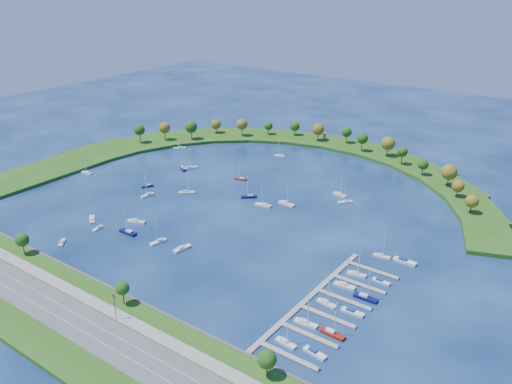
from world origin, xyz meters
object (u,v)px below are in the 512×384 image
Objects in this scene: moored_boat_10 at (158,241)px; docked_boat_7 at (366,297)px; moored_boat_13 at (340,194)px; docked_boat_3 at (332,333)px; moored_boat_7 at (280,155)px; moored_boat_6 at (190,167)px; moored_boat_4 at (180,148)px; docked_boat_5 at (352,312)px; moored_boat_3 at (182,248)px; moored_boat_12 at (346,201)px; docked_boat_2 at (306,323)px; docked_boat_9 at (381,281)px; docked_boat_1 at (315,353)px; docked_boat_8 at (356,274)px; moored_boat_19 at (286,203)px; moored_boat_16 at (263,205)px; moored_boat_15 at (148,195)px; moored_boat_1 at (187,192)px; moored_boat_17 at (183,168)px; moored_boat_0 at (249,196)px; moored_boat_14 at (136,221)px; moored_boat_20 at (241,179)px; docked_boat_6 at (344,285)px; moored_boat_2 at (148,186)px; moored_boat_9 at (98,228)px; docked_boat_11 at (405,261)px; harbor_tower at (325,136)px; moored_boat_5 at (87,172)px; docked_boat_10 at (382,256)px; moored_boat_11 at (92,219)px; docked_boat_0 at (286,342)px; moored_boat_18 at (128,232)px; dock_system at (326,304)px; moored_boat_8 at (62,242)px; docked_boat_4 at (326,303)px.

docked_boat_7 is (97.60, 14.37, 0.06)m from moored_boat_10.
moored_boat_13 is 124.65m from docked_boat_3.
moored_boat_6 is at bearing 47.26° from moored_boat_7.
docked_boat_5 is at bearing 108.03° from moored_boat_4.
moored_boat_3 is 97.41m from moored_boat_12.
docked_boat_2 is 42.97m from docked_boat_9.
docked_boat_1 is 0.64× the size of docked_boat_3.
moored_boat_4 is 213.75m from docked_boat_2.
moored_boat_13 is 1.06× the size of docked_boat_8.
moored_boat_19 is at bearing 152.81° from docked_boat_9.
moored_boat_16 is (15.70, 62.43, 0.04)m from moored_boat_10.
moored_boat_13 is 1.06× the size of moored_boat_15.
moored_boat_1 reaches higher than moored_boat_17.
moored_boat_0 reaches higher than moored_boat_17.
moored_boat_7 reaches higher than docked_boat_9.
moored_boat_10 is at bearing -41.74° from moored_boat_14.
moored_boat_20 is 125.21m from docked_boat_6.
moored_boat_2 is 0.84× the size of moored_boat_10.
moored_boat_6 is at bearing 176.11° from moored_boat_19.
moored_boat_9 reaches higher than docked_boat_11.
moored_boat_1 is 1.52× the size of docked_boat_5.
moored_boat_2 is (-40.38, -138.66, -3.51)m from harbor_tower.
moored_boat_3 reaches higher than moored_boat_5.
moored_boat_10 reaches higher than moored_boat_7.
moored_boat_13 is at bearing 126.09° from docked_boat_10.
moored_boat_7 is 0.81× the size of moored_boat_11.
moored_boat_6 reaches higher than moored_boat_15.
docked_boat_10 reaches higher than harbor_tower.
moored_boat_3 reaches higher than docked_boat_6.
docked_boat_0 is 53.91m from docked_boat_8.
moored_boat_1 is 1.33× the size of moored_boat_2.
moored_boat_17 is at bearing 156.40° from docked_boat_7.
docked_boat_3 is at bearing 173.95° from moored_boat_18.
moored_boat_6 is at bearing 150.66° from dock_system.
moored_boat_19 is at bearing 122.15° from docked_boat_2.
moored_boat_10 is at bearing 88.17° from moored_boat_20.
docked_boat_1 is at bearing -0.52° from moored_boat_17.
moored_boat_18 is at bearing -91.27° from harbor_tower.
moored_boat_4 is 72.17m from moored_boat_7.
moored_boat_8 is 0.75× the size of moored_boat_19.
docked_boat_4 is at bearing -43.70° from moored_boat_19.
moored_boat_14 is at bearing -167.47° from docked_boat_10.
moored_boat_18 is (10.79, -53.07, 0.02)m from moored_boat_1.
moored_boat_3 is at bearing 158.63° from moored_boat_5.
moored_boat_10 is 1.02× the size of docked_boat_4.
moored_boat_17 is at bearing -39.36° from moored_boat_12.
harbor_tower is at bearing -164.21° from moored_boat_10.
moored_boat_14 is 1.50× the size of docked_boat_5.
docked_boat_5 is (155.92, -75.76, -0.27)m from moored_boat_17.
moored_boat_9 is 132.02m from docked_boat_3.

